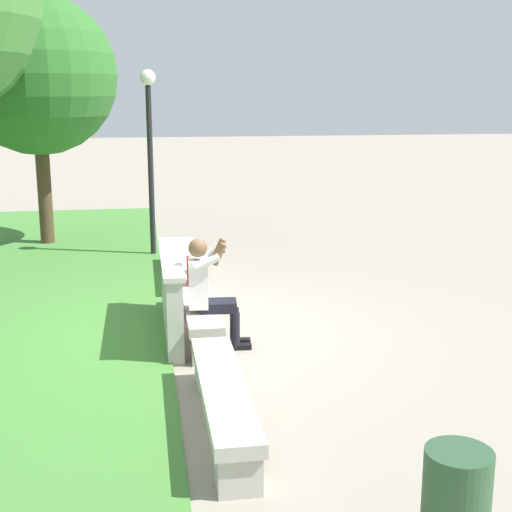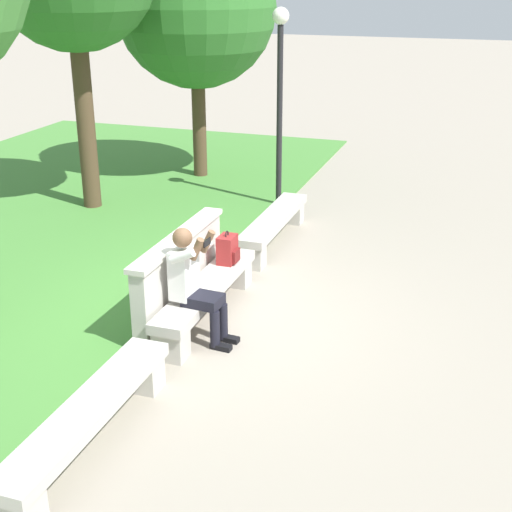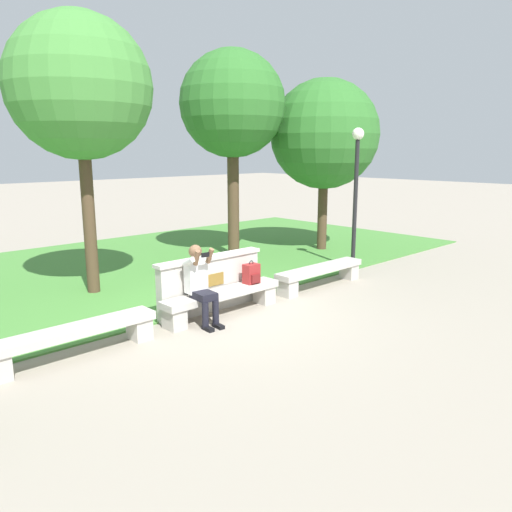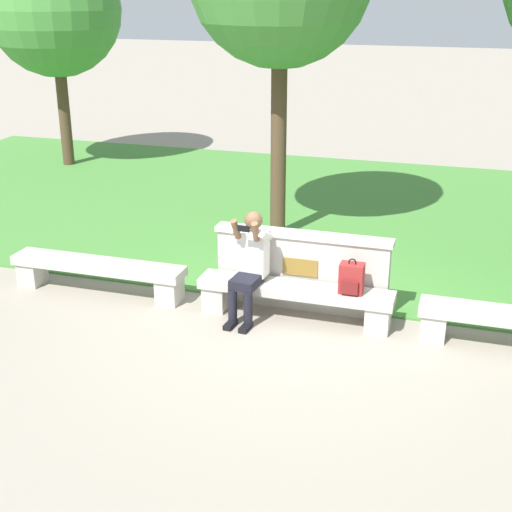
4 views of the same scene
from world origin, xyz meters
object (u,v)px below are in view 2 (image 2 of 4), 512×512
object	(u,v)px
tree_left_background	(196,7)
lamp_post	(280,77)
bench_main	(88,418)
person_photographer	(193,280)
bench_mid	(274,224)
backpack	(228,250)
bench_near	(207,294)

from	to	relation	value
tree_left_background	lamp_post	xyz separation A→B (m)	(-1.34, -2.07, -1.03)
bench_main	lamp_post	size ratio (longest dim) A/B	0.71
bench_main	person_photographer	world-z (taller)	person_photographer
bench_mid	person_photographer	world-z (taller)	person_photographer
bench_mid	person_photographer	bearing A→B (deg)	-178.63
bench_main	person_photographer	distance (m)	2.17
backpack	lamp_post	size ratio (longest dim) A/B	0.13
person_photographer	lamp_post	size ratio (longest dim) A/B	0.39
bench_main	bench_mid	bearing A→B (deg)	0.00
person_photographer	bench_near	bearing A→B (deg)	8.03
bench_mid	backpack	world-z (taller)	backpack
bench_mid	person_photographer	size ratio (longest dim) A/B	1.81
lamp_post	bench_mid	bearing A→B (deg)	-165.16
bench_mid	lamp_post	distance (m)	2.71
backpack	lamp_post	xyz separation A→B (m)	(3.84, 0.50, 1.61)
backpack	tree_left_background	distance (m)	6.35
bench_mid	lamp_post	size ratio (longest dim) A/B	0.71
person_photographer	backpack	size ratio (longest dim) A/B	3.08
bench_main	backpack	bearing A→B (deg)	-0.25
bench_near	lamp_post	distance (m)	4.94
bench_main	lamp_post	distance (m)	7.46
person_photographer	tree_left_background	bearing A→B (deg)	22.32
bench_main	tree_left_background	xyz separation A→B (m)	(8.54, 2.55, 2.95)
bench_main	lamp_post	world-z (taller)	lamp_post
tree_left_background	lamp_post	size ratio (longest dim) A/B	1.43
bench_near	bench_mid	world-z (taller)	same
tree_left_background	bench_near	bearing A→B (deg)	-156.45
bench_mid	bench_main	bearing A→B (deg)	180.00
bench_main	bench_mid	xyz separation A→B (m)	(5.35, 0.00, 0.00)
person_photographer	tree_left_background	xyz separation A→B (m)	(6.41, 2.63, 2.53)
bench_near	tree_left_background	xyz separation A→B (m)	(5.86, 2.55, 2.95)
bench_mid	lamp_post	bearing A→B (deg)	14.84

